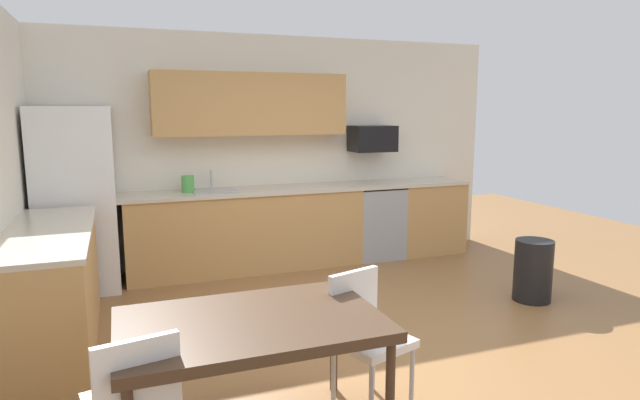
% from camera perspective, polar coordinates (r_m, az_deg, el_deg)
% --- Properties ---
extents(ground_plane, '(12.00, 12.00, 0.00)m').
position_cam_1_polar(ground_plane, '(4.48, 4.66, -14.74)').
color(ground_plane, olive).
extents(wall_back, '(5.80, 0.10, 2.70)m').
position_cam_1_polar(wall_back, '(6.60, -5.08, 5.23)').
color(wall_back, silver).
rests_on(wall_back, ground).
extents(cabinet_run_back, '(2.67, 0.60, 0.90)m').
position_cam_1_polar(cabinet_run_back, '(6.30, -7.72, -3.32)').
color(cabinet_run_back, tan).
rests_on(cabinet_run_back, ground).
extents(cabinet_run_back_right, '(0.88, 0.60, 0.90)m').
position_cam_1_polar(cabinet_run_back_right, '(7.19, 11.06, -1.80)').
color(cabinet_run_back_right, tan).
rests_on(cabinet_run_back_right, ground).
extents(cabinet_run_left, '(0.60, 2.00, 0.90)m').
position_cam_1_polar(cabinet_run_left, '(4.73, -26.44, -8.61)').
color(cabinet_run_left, tan).
rests_on(cabinet_run_left, ground).
extents(countertop_back, '(4.80, 0.64, 0.04)m').
position_cam_1_polar(countertop_back, '(6.31, -4.16, 1.11)').
color(countertop_back, beige).
rests_on(countertop_back, cabinet_run_back).
extents(countertop_left, '(0.64, 2.00, 0.04)m').
position_cam_1_polar(countertop_left, '(4.61, -26.87, -3.04)').
color(countertop_left, beige).
rests_on(countertop_left, cabinet_run_left).
extents(upper_cabinets_back, '(2.20, 0.34, 0.70)m').
position_cam_1_polar(upper_cabinets_back, '(6.29, -7.28, 9.99)').
color(upper_cabinets_back, tan).
extents(refrigerator, '(0.76, 0.70, 1.87)m').
position_cam_1_polar(refrigerator, '(5.99, -24.35, -0.01)').
color(refrigerator, white).
rests_on(refrigerator, ground).
extents(oven_range, '(0.60, 0.60, 0.91)m').
position_cam_1_polar(oven_range, '(6.84, 5.78, -2.22)').
color(oven_range, '#999BA0').
rests_on(oven_range, ground).
extents(microwave, '(0.54, 0.36, 0.32)m').
position_cam_1_polar(microwave, '(6.79, 5.55, 6.46)').
color(microwave, black).
extents(sink_basin, '(0.48, 0.40, 0.14)m').
position_cam_1_polar(sink_basin, '(6.15, -11.06, 0.36)').
color(sink_basin, '#A5A8AD').
rests_on(sink_basin, countertop_back).
extents(sink_faucet, '(0.02, 0.02, 0.24)m').
position_cam_1_polar(sink_faucet, '(6.30, -11.38, 2.04)').
color(sink_faucet, '#B2B5BA').
rests_on(sink_faucet, countertop_back).
extents(dining_table, '(1.40, 0.90, 0.73)m').
position_cam_1_polar(dining_table, '(3.01, -7.29, -13.38)').
color(dining_table, '#422D1E').
rests_on(dining_table, ground).
extents(chair_near_table, '(0.50, 0.50, 0.85)m').
position_cam_1_polar(chair_near_table, '(3.43, 4.77, -13.42)').
color(chair_near_table, white).
rests_on(chair_near_table, ground).
extents(trash_bin, '(0.36, 0.36, 0.60)m').
position_cam_1_polar(trash_bin, '(5.67, 21.55, -6.92)').
color(trash_bin, black).
rests_on(trash_bin, ground).
extents(kettle, '(0.14, 0.14, 0.20)m').
position_cam_1_polar(kettle, '(6.14, -13.77, 1.57)').
color(kettle, '#4CA54C').
rests_on(kettle, countertop_back).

